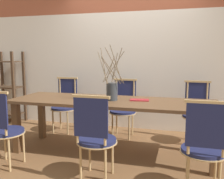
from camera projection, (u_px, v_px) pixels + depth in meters
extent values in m
plane|color=brown|center=(112.00, 153.00, 3.57)|extent=(16.00, 16.00, 0.00)
cube|color=silver|center=(131.00, 71.00, 4.69)|extent=(12.00, 0.06, 2.18)
cube|color=brown|center=(112.00, 102.00, 3.46)|extent=(2.84, 0.88, 0.04)
cube|color=brown|center=(17.00, 128.00, 3.55)|extent=(0.09, 0.09, 0.73)
cube|color=brown|center=(215.00, 146.00, 2.85)|extent=(0.09, 0.09, 0.73)
cube|color=brown|center=(42.00, 117.00, 4.18)|extent=(0.09, 0.09, 0.73)
cube|color=brown|center=(209.00, 129.00, 3.49)|extent=(0.09, 0.09, 0.73)
cylinder|color=#1E234C|center=(6.00, 131.00, 3.11)|extent=(0.44, 0.44, 0.04)
cylinder|color=tan|center=(6.00, 133.00, 3.11)|extent=(0.46, 0.46, 0.01)
cylinder|color=tan|center=(5.00, 144.00, 3.31)|extent=(0.03, 0.03, 0.43)
cylinder|color=tan|center=(24.00, 146.00, 3.24)|extent=(0.03, 0.03, 0.43)
cylinder|color=tan|center=(9.00, 155.00, 2.97)|extent=(0.03, 0.03, 0.43)
cylinder|color=tan|center=(5.00, 114.00, 2.85)|extent=(0.03, 0.03, 0.52)
cylinder|color=#1E234C|center=(97.00, 140.00, 2.79)|extent=(0.44, 0.44, 0.04)
cylinder|color=tan|center=(97.00, 142.00, 2.80)|extent=(0.46, 0.46, 0.01)
cylinder|color=tan|center=(90.00, 154.00, 3.00)|extent=(0.03, 0.03, 0.43)
cylinder|color=tan|center=(112.00, 156.00, 2.92)|extent=(0.03, 0.03, 0.43)
cylinder|color=tan|center=(81.00, 163.00, 2.73)|extent=(0.03, 0.03, 0.43)
cylinder|color=tan|center=(105.00, 166.00, 2.65)|extent=(0.03, 0.03, 0.43)
cylinder|color=tan|center=(77.00, 119.00, 2.62)|extent=(0.03, 0.03, 0.52)
cylinder|color=tan|center=(105.00, 121.00, 2.54)|extent=(0.03, 0.03, 0.52)
cube|color=#1E234C|center=(91.00, 118.00, 2.57)|extent=(0.37, 0.02, 0.41)
cube|color=tan|center=(91.00, 97.00, 2.54)|extent=(0.41, 0.03, 0.03)
cylinder|color=#1E234C|center=(203.00, 150.00, 2.50)|extent=(0.44, 0.44, 0.04)
cylinder|color=tan|center=(203.00, 152.00, 2.50)|extent=(0.46, 0.46, 0.01)
cylinder|color=tan|center=(187.00, 164.00, 2.70)|extent=(0.03, 0.03, 0.43)
cylinder|color=tan|center=(215.00, 168.00, 2.63)|extent=(0.03, 0.03, 0.43)
cylinder|color=tan|center=(188.00, 177.00, 2.43)|extent=(0.03, 0.03, 0.43)
cylinder|color=tan|center=(189.00, 127.00, 2.32)|extent=(0.03, 0.03, 0.52)
cube|color=#1E234C|center=(207.00, 126.00, 2.27)|extent=(0.37, 0.02, 0.41)
cube|color=tan|center=(208.00, 102.00, 2.25)|extent=(0.41, 0.03, 0.03)
cylinder|color=#1E234C|center=(63.00, 108.00, 4.50)|extent=(0.44, 0.44, 0.04)
cylinder|color=tan|center=(64.00, 109.00, 4.51)|extent=(0.46, 0.46, 0.01)
cylinder|color=tan|center=(68.00, 123.00, 4.36)|extent=(0.03, 0.03, 0.43)
cylinder|color=tan|center=(53.00, 122.00, 4.44)|extent=(0.03, 0.03, 0.43)
cylinder|color=tan|center=(74.00, 119.00, 4.63)|extent=(0.03, 0.03, 0.43)
cylinder|color=tan|center=(60.00, 118.00, 4.71)|extent=(0.03, 0.03, 0.43)
cylinder|color=tan|center=(75.00, 91.00, 4.60)|extent=(0.03, 0.03, 0.52)
cylinder|color=tan|center=(60.00, 91.00, 4.68)|extent=(0.03, 0.03, 0.52)
cube|color=#1E234C|center=(68.00, 90.00, 4.64)|extent=(0.37, 0.02, 0.41)
cube|color=tan|center=(67.00, 78.00, 4.61)|extent=(0.41, 0.03, 0.03)
cylinder|color=#1E234C|center=(123.00, 111.00, 4.21)|extent=(0.44, 0.44, 0.04)
cylinder|color=tan|center=(123.00, 113.00, 4.22)|extent=(0.46, 0.46, 0.01)
cylinder|color=tan|center=(129.00, 128.00, 4.07)|extent=(0.03, 0.03, 0.43)
cylinder|color=tan|center=(112.00, 126.00, 4.15)|extent=(0.03, 0.03, 0.43)
cylinder|color=tan|center=(132.00, 123.00, 4.34)|extent=(0.03, 0.03, 0.43)
cylinder|color=tan|center=(117.00, 122.00, 4.42)|extent=(0.03, 0.03, 0.43)
cylinder|color=tan|center=(134.00, 94.00, 4.31)|extent=(0.03, 0.03, 0.52)
cylinder|color=tan|center=(117.00, 93.00, 4.39)|extent=(0.03, 0.03, 0.52)
cube|color=#1E234C|center=(125.00, 92.00, 4.35)|extent=(0.37, 0.02, 0.41)
cube|color=tan|center=(125.00, 80.00, 4.32)|extent=(0.41, 0.03, 0.03)
cylinder|color=#1E234C|center=(197.00, 116.00, 3.90)|extent=(0.44, 0.44, 0.04)
cylinder|color=tan|center=(197.00, 117.00, 3.90)|extent=(0.46, 0.46, 0.01)
cylinder|color=tan|center=(207.00, 134.00, 3.76)|extent=(0.03, 0.03, 0.43)
cylinder|color=tan|center=(187.00, 132.00, 3.83)|extent=(0.03, 0.03, 0.43)
cylinder|color=tan|center=(205.00, 128.00, 4.03)|extent=(0.03, 0.03, 0.43)
cylinder|color=tan|center=(187.00, 127.00, 4.10)|extent=(0.03, 0.03, 0.43)
cylinder|color=tan|center=(207.00, 97.00, 4.00)|extent=(0.03, 0.03, 0.52)
cylinder|color=tan|center=(187.00, 96.00, 4.08)|extent=(0.03, 0.03, 0.52)
cube|color=#1E234C|center=(197.00, 95.00, 4.04)|extent=(0.37, 0.02, 0.41)
cube|color=tan|center=(198.00, 82.00, 4.00)|extent=(0.41, 0.03, 0.03)
cylinder|color=#33383D|center=(112.00, 91.00, 3.45)|extent=(0.16, 0.16, 0.25)
cylinder|color=brown|center=(115.00, 66.00, 3.27)|extent=(0.23, 0.14, 0.48)
cylinder|color=brown|center=(115.00, 68.00, 3.44)|extent=(0.10, 0.06, 0.41)
cylinder|color=brown|center=(116.00, 64.00, 3.31)|extent=(0.14, 0.16, 0.51)
cylinder|color=brown|center=(114.00, 66.00, 3.54)|extent=(0.30, 0.02, 0.44)
cylinder|color=brown|center=(117.00, 65.00, 3.46)|extent=(0.18, 0.10, 0.48)
cylinder|color=brown|center=(109.00, 71.00, 3.31)|extent=(0.22, 0.03, 0.34)
cylinder|color=brown|center=(108.00, 71.00, 3.48)|extent=(0.13, 0.15, 0.32)
cylinder|color=brown|center=(110.00, 69.00, 3.46)|extent=(0.11, 0.09, 0.36)
cylinder|color=brown|center=(104.00, 65.00, 3.35)|extent=(0.16, 0.20, 0.48)
cylinder|color=brown|center=(103.00, 68.00, 3.33)|extent=(0.21, 0.21, 0.42)
cylinder|color=brown|center=(111.00, 70.00, 3.28)|extent=(0.26, 0.05, 0.36)
cube|color=maroon|center=(139.00, 100.00, 3.44)|extent=(0.28, 0.18, 0.01)
cube|color=#422D1E|center=(14.00, 89.00, 4.91)|extent=(0.04, 0.04, 1.46)
cube|color=#422D1E|center=(3.00, 86.00, 5.39)|extent=(0.04, 0.04, 1.46)
cube|color=#422D1E|center=(24.00, 87.00, 5.25)|extent=(0.04, 0.04, 1.46)
cube|color=#422D1E|center=(9.00, 113.00, 5.23)|extent=(0.54, 0.35, 0.02)
cube|color=#422D1E|center=(8.00, 87.00, 5.15)|extent=(0.54, 0.35, 0.02)
cube|color=#422D1E|center=(6.00, 62.00, 5.08)|extent=(0.54, 0.35, 0.02)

